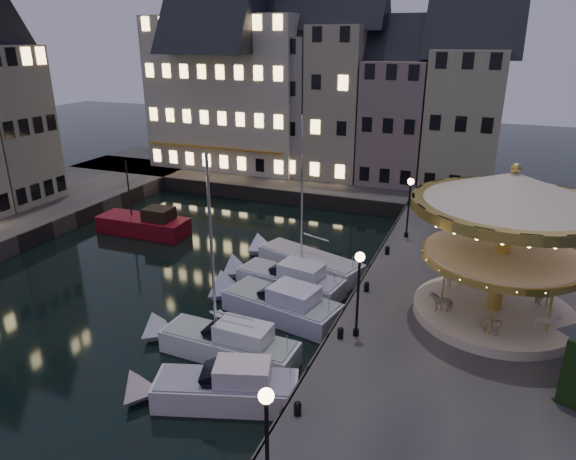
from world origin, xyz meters
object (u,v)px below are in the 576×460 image
at_px(streetlamp_a, 267,433).
at_px(red_fishing_boat, 145,225).
at_px(bollard_b, 340,332).
at_px(carousel, 508,219).
at_px(motorboat_c, 221,343).
at_px(motorboat_b, 216,389).
at_px(motorboat_e, 284,280).
at_px(bollard_d, 387,250).
at_px(bollard_a, 298,408).
at_px(motorboat_d, 276,303).
at_px(motorboat_f, 303,261).
at_px(bollard_c, 367,286).
at_px(streetlamp_c, 409,199).
at_px(streetlamp_b, 359,282).

xyz_separation_m(streetlamp_a, red_fishing_boat, (-19.31, 20.09, -3.32)).
distance_m(bollard_b, carousel, 9.31).
bearing_deg(motorboat_c, bollard_b, 16.23).
relative_size(motorboat_b, motorboat_e, 0.92).
bearing_deg(motorboat_b, bollard_d, 75.44).
xyz_separation_m(bollard_a, motorboat_e, (-5.20, 11.37, -0.96)).
distance_m(bollard_a, red_fishing_boat, 24.69).
bearing_deg(motorboat_d, motorboat_c, -100.46).
distance_m(bollard_a, motorboat_f, 15.55).
distance_m(bollard_c, bollard_d, 5.50).
bearing_deg(streetlamp_c, motorboat_d, -114.94).
height_order(bollard_b, motorboat_e, motorboat_e).
height_order(streetlamp_b, bollard_a, streetlamp_b).
bearing_deg(motorboat_d, motorboat_b, -85.52).
height_order(bollard_a, motorboat_e, motorboat_e).
bearing_deg(red_fishing_boat, bollard_c, -16.63).
bearing_deg(red_fishing_boat, streetlamp_c, 10.02).
bearing_deg(motorboat_e, bollard_d, 41.70).
distance_m(streetlamp_c, motorboat_d, 12.61).
xyz_separation_m(bollard_a, bollard_d, (0.00, 16.00, 0.00)).
relative_size(motorboat_c, motorboat_e, 1.36).
height_order(bollard_b, motorboat_f, motorboat_f).
bearing_deg(motorboat_c, motorboat_b, -64.87).
distance_m(bollard_c, motorboat_b, 10.43).
bearing_deg(streetlamp_a, motorboat_b, 132.84).
height_order(bollard_a, bollard_d, same).
distance_m(motorboat_e, motorboat_f, 3.25).
distance_m(red_fishing_boat, carousel, 26.45).
height_order(motorboat_b, motorboat_d, same).
bearing_deg(bollard_b, streetlamp_a, -86.39).
bearing_deg(motorboat_b, streetlamp_a, -47.16).
bearing_deg(bollard_a, bollard_b, 90.00).
height_order(motorboat_d, red_fishing_boat, red_fishing_boat).
xyz_separation_m(streetlamp_b, motorboat_b, (-4.53, -5.12, -3.38)).
height_order(bollard_c, motorboat_c, motorboat_c).
relative_size(streetlamp_c, bollard_a, 7.32).
bearing_deg(red_fishing_boat, motorboat_b, -45.81).
distance_m(streetlamp_c, motorboat_f, 8.34).
bearing_deg(bollard_d, bollard_c, -90.00).
bearing_deg(red_fishing_boat, bollard_b, -29.51).
height_order(bollard_a, motorboat_f, motorboat_f).
bearing_deg(motorboat_c, bollard_d, 66.04).
bearing_deg(streetlamp_c, streetlamp_a, -90.00).
height_order(motorboat_b, motorboat_f, motorboat_f).
bearing_deg(motorboat_f, streetlamp_c, 40.11).
relative_size(bollard_c, red_fishing_boat, 0.08).
relative_size(motorboat_c, motorboat_d, 1.35).
height_order(motorboat_f, red_fishing_boat, motorboat_f).
relative_size(streetlamp_b, red_fishing_boat, 0.58).
relative_size(bollard_a, motorboat_b, 0.08).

